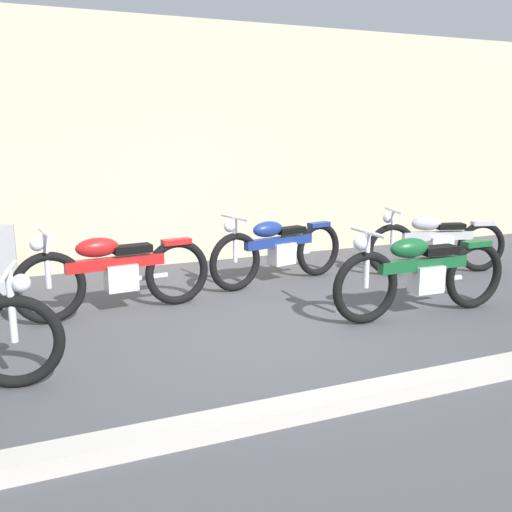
{
  "coord_description": "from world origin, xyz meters",
  "views": [
    {
      "loc": [
        -2.32,
        -5.27,
        2.0
      ],
      "look_at": [
        0.28,
        0.9,
        0.55
      ],
      "focal_mm": 40.71,
      "sensor_mm": 36.0,
      "label": 1
    }
  ],
  "objects": [
    {
      "name": "motorcycle_silver",
      "position": [
        3.18,
        1.19,
        0.45
      ],
      "size": [
        2.04,
        0.75,
        0.93
      ],
      "rotation": [
        0.0,
        0.0,
        2.9
      ],
      "color": "black",
      "rests_on": "ground_plane"
    },
    {
      "name": "motorcycle_blue",
      "position": [
        0.87,
        1.56,
        0.46
      ],
      "size": [
        2.11,
        0.73,
        0.96
      ],
      "rotation": [
        0.0,
        0.0,
        3.36
      ],
      "color": "black",
      "rests_on": "ground_plane"
    },
    {
      "name": "motorcycle_red",
      "position": [
        -1.35,
        1.05,
        0.48
      ],
      "size": [
        2.21,
        0.62,
        0.99
      ],
      "rotation": [
        0.0,
        0.0,
        3.25
      ],
      "color": "black",
      "rests_on": "ground_plane"
    },
    {
      "name": "curb_strip",
      "position": [
        0.0,
        -1.88,
        0.06
      ],
      "size": [
        18.0,
        0.24,
        0.12
      ],
      "primitive_type": "cube",
      "color": "#B7B2A8",
      "rests_on": "ground_plane"
    },
    {
      "name": "motorcycle_green",
      "position": [
        1.72,
        -0.32,
        0.48
      ],
      "size": [
        2.23,
        0.62,
        1.0
      ],
      "rotation": [
        0.0,
        0.0,
        3.13
      ],
      "color": "black",
      "rests_on": "ground_plane"
    },
    {
      "name": "ground_plane",
      "position": [
        0.0,
        0.0,
        0.0
      ],
      "size": [
        40.0,
        40.0,
        0.0
      ],
      "primitive_type": "plane",
      "color": "#47474C"
    },
    {
      "name": "building_wall",
      "position": [
        0.0,
        3.37,
        1.79
      ],
      "size": [
        18.0,
        0.3,
        3.59
      ],
      "primitive_type": "cube",
      "color": "beige",
      "rests_on": "ground_plane"
    }
  ]
}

